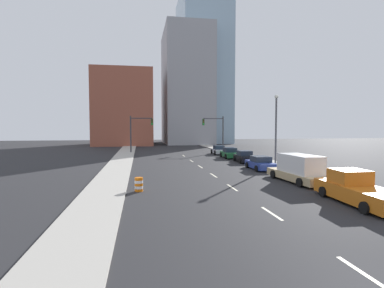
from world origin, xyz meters
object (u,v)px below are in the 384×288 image
object	(u,v)px
traffic_signal_right	(217,129)
sedan_silver	(219,150)
traffic_signal_left	(137,129)
sedan_green	(230,153)
sedan_black	(244,157)
sedan_blue	(261,163)
pickup_truck_orange	(357,190)
box_truck_tan	(299,169)
traffic_barrel	(139,184)
street_lamp	(276,124)

from	to	relation	value
traffic_signal_right	sedan_silver	size ratio (longest dim) A/B	1.42
traffic_signal_left	sedan_green	bearing A→B (deg)	-40.20
traffic_signal_left	sedan_black	world-z (taller)	traffic_signal_left
sedan_blue	sedan_silver	xyz separation A→B (m)	(0.28, 17.79, 0.01)
pickup_truck_orange	sedan_green	bearing A→B (deg)	92.53
box_truck_tan	sedan_black	world-z (taller)	box_truck_tan
traffic_barrel	sedan_green	xyz separation A→B (m)	(12.65, 20.38, 0.20)
box_truck_tan	sedan_silver	world-z (taller)	box_truck_tan
traffic_barrel	street_lamp	xyz separation A→B (m)	(15.30, 11.35, 4.20)
pickup_truck_orange	traffic_signal_left	bearing A→B (deg)	112.31
traffic_barrel	sedan_green	bearing A→B (deg)	58.16
sedan_blue	sedan_silver	distance (m)	17.80
street_lamp	traffic_signal_left	bearing A→B (deg)	128.03
traffic_barrel	sedan_silver	xyz separation A→B (m)	(12.65, 26.41, 0.17)
street_lamp	sedan_silver	world-z (taller)	street_lamp
pickup_truck_orange	sedan_black	distance (m)	20.45
street_lamp	sedan_silver	bearing A→B (deg)	99.96
traffic_signal_left	traffic_signal_right	size ratio (longest dim) A/B	1.00
traffic_signal_right	sedan_green	bearing A→B (deg)	-95.40
pickup_truck_orange	sedan_blue	distance (m)	13.98
traffic_signal_right	sedan_silver	xyz separation A→B (m)	(-1.05, -5.00, -3.40)
street_lamp	pickup_truck_orange	world-z (taller)	street_lamp
street_lamp	sedan_blue	bearing A→B (deg)	-137.02
traffic_signal_left	pickup_truck_orange	bearing A→B (deg)	-70.85
sedan_black	sedan_silver	size ratio (longest dim) A/B	0.99
pickup_truck_orange	box_truck_tan	size ratio (longest dim) A/B	0.96
sedan_green	sedan_black	bearing A→B (deg)	-85.24
street_lamp	sedan_green	size ratio (longest dim) A/B	1.75
traffic_signal_left	box_truck_tan	xyz separation A→B (m)	(12.91, -30.09, -3.01)
sedan_black	box_truck_tan	bearing A→B (deg)	-88.50
sedan_green	box_truck_tan	bearing A→B (deg)	-88.73
pickup_truck_orange	sedan_green	world-z (taller)	pickup_truck_orange
traffic_barrel	traffic_signal_right	bearing A→B (deg)	66.44
sedan_green	sedan_silver	world-z (taller)	sedan_green
traffic_barrel	sedan_blue	distance (m)	15.08
traffic_signal_right	street_lamp	distance (m)	20.14
box_truck_tan	sedan_black	distance (m)	13.77
traffic_signal_left	sedan_silver	bearing A→B (deg)	-20.96
traffic_signal_right	traffic_barrel	world-z (taller)	traffic_signal_right
pickup_truck_orange	sedan_green	xyz separation A→B (m)	(0.28, 25.74, -0.08)
box_truck_tan	pickup_truck_orange	bearing A→B (deg)	-94.48
pickup_truck_orange	sedan_silver	bearing A→B (deg)	92.65
sedan_black	traffic_signal_left	bearing A→B (deg)	132.51
traffic_signal_left	sedan_silver	size ratio (longest dim) A/B	1.42
traffic_signal_left	sedan_green	xyz separation A→B (m)	(13.05, -11.03, -3.37)
street_lamp	box_truck_tan	xyz separation A→B (m)	(-2.78, -10.02, -3.64)
street_lamp	sedan_blue	xyz separation A→B (m)	(-2.93, -2.73, -4.04)
traffic_signal_right	traffic_barrel	xyz separation A→B (m)	(-13.70, -31.41, -3.57)
traffic_signal_left	traffic_barrel	world-z (taller)	traffic_signal_left
traffic_barrel	box_truck_tan	world-z (taller)	box_truck_tan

